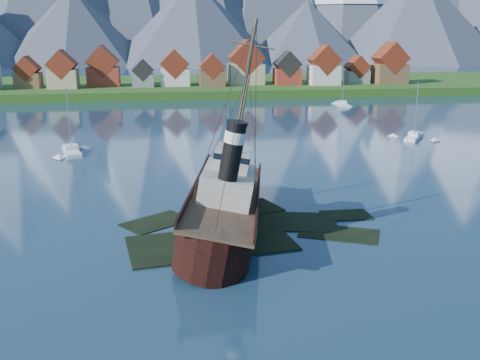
{
  "coord_description": "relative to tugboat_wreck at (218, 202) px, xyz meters",
  "views": [
    {
      "loc": [
        -7.96,
        -56.85,
        22.43
      ],
      "look_at": [
        1.41,
        6.0,
        5.0
      ],
      "focal_mm": 40.0,
      "sensor_mm": 36.0,
      "label": 1
    }
  ],
  "objects": [
    {
      "name": "sailboat_d",
      "position": [
        48.93,
        49.41,
        -2.92
      ],
      "size": [
        7.66,
        9.08,
        13.05
      ],
      "rotation": [
        0.0,
        0.0,
        -0.64
      ],
      "color": "silver",
      "rests_on": "ground"
    },
    {
      "name": "sailboat_e",
      "position": [
        52.11,
        106.66,
        -2.94
      ],
      "size": [
        4.34,
        11.1,
        12.55
      ],
      "rotation": [
        0.0,
        0.0,
        -0.16
      ],
      "color": "silver",
      "rests_on": "ground"
    },
    {
      "name": "ground",
      "position": [
        1.7,
        -3.12,
        -3.21
      ],
      "size": [
        1400.0,
        1400.0,
        0.0
      ],
      "primitive_type": "plane",
      "color": "#183145",
      "rests_on": "ground"
    },
    {
      "name": "shore_bank",
      "position": [
        1.7,
        166.88,
        -3.21
      ],
      "size": [
        600.0,
        80.0,
        3.2
      ],
      "primitive_type": "cube",
      "color": "#244212",
      "rests_on": "ground"
    },
    {
      "name": "town",
      "position": [
        -31.42,
        149.06,
        5.77
      ],
      "size": [
        250.96,
        16.69,
        17.3
      ],
      "color": "maroon",
      "rests_on": "ground"
    },
    {
      "name": "seawall",
      "position": [
        1.7,
        128.88,
        -3.21
      ],
      "size": [
        600.0,
        2.5,
        2.0
      ],
      "primitive_type": "cube",
      "color": "#3F3D38",
      "rests_on": "ground"
    },
    {
      "name": "tugboat_wreck",
      "position": [
        0.0,
        0.0,
        0.0
      ],
      "size": [
        7.52,
        32.4,
        25.67
      ],
      "rotation": [
        0.0,
        0.18,
        -0.2
      ],
      "color": "black",
      "rests_on": "ground"
    },
    {
      "name": "sailboat_a",
      "position": [
        -23.67,
        45.27,
        -2.92
      ],
      "size": [
        5.33,
        11.21,
        13.28
      ],
      "rotation": [
        0.0,
        0.0,
        0.25
      ],
      "color": "silver",
      "rests_on": "ground"
    },
    {
      "name": "shoal",
      "position": [
        3.48,
        -0.97,
        -3.56
      ],
      "size": [
        31.71,
        21.24,
        1.14
      ],
      "color": "black",
      "rests_on": "ground"
    }
  ]
}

